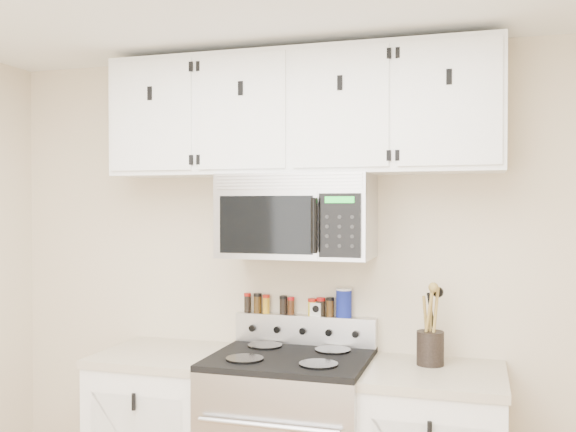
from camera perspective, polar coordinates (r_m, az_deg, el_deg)
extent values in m
cube|color=beige|center=(3.45, 1.70, -6.26)|extent=(3.50, 0.01, 2.50)
cube|color=black|center=(3.21, 0.19, -12.55)|extent=(0.76, 0.65, 0.03)
cube|color=#B7B7BA|center=(3.46, 1.54, -10.03)|extent=(0.76, 0.08, 0.15)
cylinder|color=black|center=(3.12, -3.87, -12.56)|extent=(0.18, 0.18, 0.01)
cylinder|color=black|center=(3.02, 2.73, -13.03)|extent=(0.18, 0.18, 0.01)
cylinder|color=black|center=(3.39, -2.06, -11.44)|extent=(0.18, 0.18, 0.01)
cylinder|color=black|center=(3.30, 4.00, -11.80)|extent=(0.18, 0.18, 0.01)
cube|color=tan|center=(3.49, -10.87, -12.04)|extent=(0.64, 0.62, 0.04)
cube|color=tan|center=(3.12, 12.92, -13.61)|extent=(0.64, 0.62, 0.04)
cube|color=#9E9EA3|center=(3.25, 0.86, 0.01)|extent=(0.76, 0.38, 0.42)
cube|color=#B7B7BA|center=(3.06, -0.14, 3.13)|extent=(0.73, 0.01, 0.08)
cube|color=black|center=(3.09, -2.00, -0.78)|extent=(0.47, 0.01, 0.28)
cube|color=black|center=(2.99, 4.63, -0.84)|extent=(0.20, 0.01, 0.30)
cylinder|color=black|center=(2.98, 2.34, -0.85)|extent=(0.03, 0.03, 0.26)
cube|color=white|center=(3.30, 0.98, 9.07)|extent=(2.00, 0.33, 0.62)
cube|color=white|center=(3.43, -12.12, 8.75)|extent=(0.46, 0.01, 0.57)
cube|color=black|center=(3.44, -12.19, 10.61)|extent=(0.02, 0.01, 0.07)
cube|color=white|center=(3.22, -4.20, 9.28)|extent=(0.46, 0.01, 0.57)
cube|color=black|center=(3.23, -4.25, 11.26)|extent=(0.03, 0.01, 0.07)
cube|color=white|center=(3.08, 4.66, 9.66)|extent=(0.46, 0.01, 0.57)
cube|color=black|center=(3.09, 4.63, 11.72)|extent=(0.03, 0.01, 0.07)
cube|color=white|center=(3.02, 14.12, 9.81)|extent=(0.46, 0.01, 0.57)
cube|color=black|center=(3.03, 14.13, 11.92)|extent=(0.02, 0.01, 0.07)
cylinder|color=black|center=(3.20, 12.53, -11.40)|extent=(0.13, 0.13, 0.16)
cylinder|color=olive|center=(3.17, 12.54, -9.21)|extent=(0.02, 0.02, 0.30)
cylinder|color=olive|center=(3.16, 12.92, -9.06)|extent=(0.02, 0.02, 0.32)
cylinder|color=olive|center=(3.19, 12.16, -9.36)|extent=(0.02, 0.02, 0.28)
cylinder|color=black|center=(3.20, 12.76, -9.24)|extent=(0.02, 0.02, 0.29)
cylinder|color=olive|center=(3.15, 12.31, -9.18)|extent=(0.02, 0.02, 0.31)
cube|color=silver|center=(3.42, 2.59, -8.27)|extent=(0.07, 0.06, 0.07)
cylinder|color=navy|center=(3.38, 4.99, -7.77)|extent=(0.08, 0.08, 0.14)
cylinder|color=white|center=(3.37, 4.99, -6.50)|extent=(0.08, 0.08, 0.01)
cylinder|color=black|center=(3.53, -3.62, -7.82)|extent=(0.04, 0.04, 0.09)
cylinder|color=#A4130C|center=(3.53, -3.62, -6.98)|extent=(0.04, 0.04, 0.02)
cylinder|color=#39250D|center=(3.51, -2.72, -7.87)|extent=(0.04, 0.04, 0.09)
cylinder|color=black|center=(3.51, -2.72, -7.02)|extent=(0.04, 0.04, 0.02)
cylinder|color=#C68B17|center=(3.50, -1.95, -7.95)|extent=(0.04, 0.04, 0.08)
cylinder|color=#9F190C|center=(3.49, -1.95, -7.14)|extent=(0.04, 0.04, 0.02)
cylinder|color=black|center=(3.47, -0.42, -8.04)|extent=(0.04, 0.04, 0.08)
cylinder|color=black|center=(3.46, -0.42, -7.24)|extent=(0.04, 0.04, 0.02)
cylinder|color=#3E200E|center=(3.46, 0.26, -8.11)|extent=(0.03, 0.03, 0.08)
cylinder|color=#AF0D10|center=(3.45, 0.26, -7.35)|extent=(0.04, 0.04, 0.02)
cylinder|color=gold|center=(3.43, 2.15, -8.22)|extent=(0.04, 0.04, 0.07)
cylinder|color=#A4150C|center=(3.42, 2.15, -7.48)|extent=(0.04, 0.04, 0.02)
cylinder|color=black|center=(3.41, 2.94, -8.20)|extent=(0.05, 0.05, 0.08)
cylinder|color=#AA0D0D|center=(3.41, 2.94, -7.39)|extent=(0.05, 0.05, 0.02)
cylinder|color=#452B10|center=(3.40, 3.76, -8.20)|extent=(0.04, 0.04, 0.08)
cylinder|color=black|center=(3.40, 3.76, -7.37)|extent=(0.04, 0.04, 0.02)
cylinder|color=gold|center=(3.39, 4.65, -8.30)|extent=(0.04, 0.04, 0.08)
cylinder|color=black|center=(3.39, 4.65, -7.53)|extent=(0.04, 0.04, 0.02)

